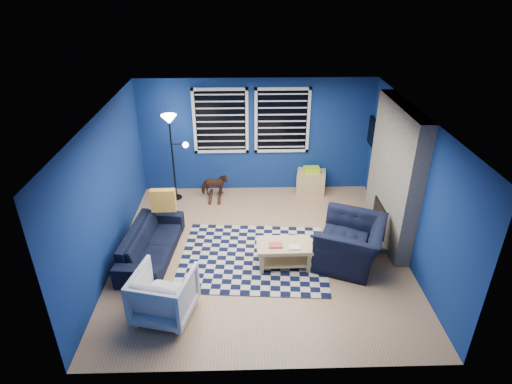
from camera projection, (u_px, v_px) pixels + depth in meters
floor at (260, 252)px, 7.58m from camera, size 5.00×5.00×0.00m
ceiling at (261, 116)px, 6.41m from camera, size 5.00×5.00×0.00m
wall_back at (256, 136)px, 9.21m from camera, size 5.00×0.00×5.00m
wall_left at (107, 192)px, 6.94m from camera, size 0.00×5.00×5.00m
wall_right at (411, 188)px, 7.06m from camera, size 0.00×5.00×5.00m
fireplace at (393, 177)px, 7.52m from camera, size 0.65×2.00×2.50m
window_left at (221, 121)px, 8.99m from camera, size 1.17×0.06×1.42m
window_right at (282, 121)px, 9.02m from camera, size 1.17×0.06×1.42m
tv at (376, 137)px, 8.76m from camera, size 0.07×1.00×0.58m
rug at (253, 257)px, 7.44m from camera, size 2.65×2.19×0.02m
sofa at (151, 243)px, 7.35m from camera, size 1.94×0.92×0.55m
armchair_big at (350, 243)px, 7.16m from camera, size 1.49×1.41×0.77m
armchair_bent at (164, 294)px, 6.06m from camera, size 0.97×0.99×0.75m
rocking_horse at (215, 185)px, 9.20m from camera, size 0.34×0.60×0.49m
coffee_table at (284, 250)px, 7.10m from camera, size 0.92×0.54×0.46m
cabinet at (311, 181)px, 9.48m from camera, size 0.68×0.51×0.60m
floor_lamp at (171, 131)px, 8.64m from camera, size 0.51×0.31×1.88m
throw_pillow at (163, 200)px, 7.69m from camera, size 0.45×0.14×0.42m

